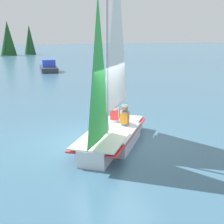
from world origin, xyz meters
TOP-DOWN VIEW (x-y plane):
  - ground_plane at (0.00, 0.00)m, footprint 260.00×260.00m
  - sailboat_main at (0.02, 0.02)m, footprint 3.77×3.94m
  - sailor_helm at (0.65, 0.35)m, footprint 0.42×0.43m
  - sailor_crew at (0.56, 0.90)m, footprint 0.42×0.43m
  - motorboat_distant at (3.89, 22.33)m, footprint 2.42×4.99m

SIDE VIEW (x-z plane):
  - ground_plane at x=0.00m, z-range 0.00..0.00m
  - motorboat_distant at x=3.89m, z-range -0.18..0.99m
  - sailor_helm at x=0.65m, z-range 0.05..1.21m
  - sailor_crew at x=0.56m, z-range 0.05..1.21m
  - sailboat_main at x=0.02m, z-range -2.10..3.92m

